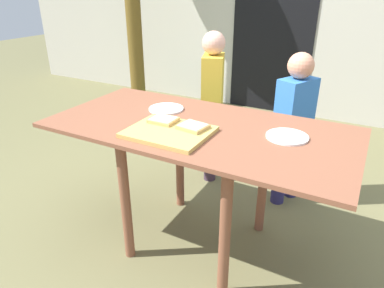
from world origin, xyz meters
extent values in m
plane|color=#6A6642|center=(0.00, 0.00, 0.00)|extent=(16.00, 16.00, 0.00)
cube|color=black|center=(-0.36, 2.45, 1.00)|extent=(0.90, 0.02, 2.00)
cube|color=brown|center=(0.00, 0.00, 0.72)|extent=(1.53, 0.74, 0.02)
cylinder|color=brown|center=(-0.28, -0.28, 0.35)|extent=(0.05, 0.05, 0.71)
cylinder|color=brown|center=(0.28, -0.28, 0.35)|extent=(0.05, 0.05, 0.71)
cylinder|color=brown|center=(-0.28, 0.28, 0.35)|extent=(0.05, 0.05, 0.71)
cylinder|color=brown|center=(0.28, 0.28, 0.35)|extent=(0.05, 0.05, 0.71)
cube|color=tan|center=(-0.08, -0.16, 0.74)|extent=(0.38, 0.31, 0.02)
cube|color=tan|center=(0.01, -0.09, 0.76)|extent=(0.14, 0.13, 0.02)
cube|color=#FAE6A6|center=(0.01, -0.09, 0.77)|extent=(0.13, 0.12, 0.00)
cube|color=tan|center=(-0.16, -0.08, 0.76)|extent=(0.13, 0.11, 0.02)
cube|color=#FAE6A6|center=(-0.16, -0.08, 0.77)|extent=(0.12, 0.10, 0.00)
cylinder|color=white|center=(-0.27, 0.13, 0.74)|extent=(0.19, 0.19, 0.01)
cylinder|color=white|center=(0.43, 0.06, 0.74)|extent=(0.19, 0.19, 0.01)
cylinder|color=#3F2D3E|center=(-0.30, 0.81, 0.27)|extent=(0.09, 0.09, 0.55)
cylinder|color=#3F2D3E|center=(-0.25, 0.67, 0.27)|extent=(0.09, 0.09, 0.55)
cube|color=gold|center=(-0.27, 0.74, 0.74)|extent=(0.21, 0.27, 0.39)
sphere|color=#E9AB93|center=(-0.27, 0.74, 1.01)|extent=(0.16, 0.16, 0.16)
cylinder|color=navy|center=(0.36, 0.75, 0.23)|extent=(0.09, 0.09, 0.45)
cylinder|color=navy|center=(0.30, 0.62, 0.23)|extent=(0.09, 0.09, 0.45)
cube|color=blue|center=(0.33, 0.68, 0.65)|extent=(0.23, 0.28, 0.40)
sphere|color=tan|center=(0.33, 0.68, 0.93)|extent=(0.16, 0.16, 0.16)
cylinder|color=brown|center=(-1.74, 1.81, 1.05)|extent=(0.17, 0.17, 2.09)
cylinder|color=#38A46D|center=(-1.52, 1.90, 0.02)|extent=(0.42, 0.42, 0.04)
camera|label=1|loc=(0.74, -1.44, 1.38)|focal=32.55mm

